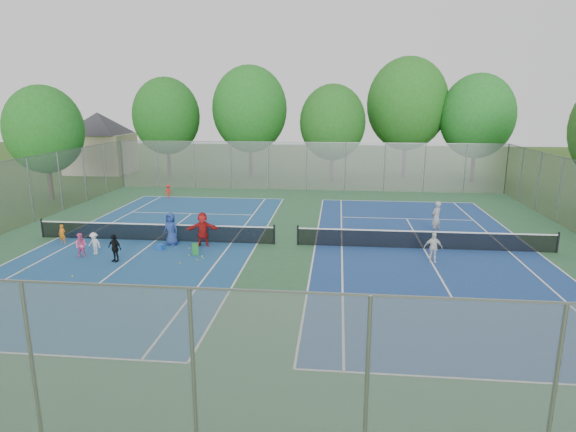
% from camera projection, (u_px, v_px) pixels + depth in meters
% --- Properties ---
extents(ground, '(120.00, 120.00, 0.00)m').
position_uv_depth(ground, '(286.00, 245.00, 24.97)').
color(ground, '#2C4E18').
rests_on(ground, ground).
extents(court_pad, '(32.00, 32.00, 0.01)m').
position_uv_depth(court_pad, '(286.00, 245.00, 24.97)').
color(court_pad, '#2C5D39').
rests_on(court_pad, ground).
extents(court_left, '(10.97, 23.77, 0.01)m').
position_uv_depth(court_left, '(156.00, 241.00, 25.67)').
color(court_left, navy).
rests_on(court_left, court_pad).
extents(court_right, '(10.97, 23.77, 0.01)m').
position_uv_depth(court_right, '(424.00, 249.00, 24.26)').
color(court_right, navy).
rests_on(court_right, court_pad).
extents(net_left, '(12.87, 0.10, 0.91)m').
position_uv_depth(net_left, '(155.00, 233.00, 25.57)').
color(net_left, black).
rests_on(net_left, ground).
extents(net_right, '(12.87, 0.10, 0.91)m').
position_uv_depth(net_right, '(424.00, 240.00, 24.16)').
color(net_right, black).
rests_on(net_right, ground).
extents(fence_north, '(32.00, 0.10, 4.00)m').
position_uv_depth(fence_north, '(307.00, 166.00, 39.99)').
color(fence_north, gray).
rests_on(fence_north, ground).
extents(fence_south, '(32.00, 0.10, 4.00)m').
position_uv_depth(fence_south, '(194.00, 388.00, 9.03)').
color(fence_south, gray).
rests_on(fence_south, ground).
extents(house, '(11.03, 11.03, 7.30)m').
position_uv_depth(house, '(99.00, 132.00, 49.44)').
color(house, '#B7A88C').
rests_on(house, ground).
extents(tree_nw, '(6.40, 6.40, 9.58)m').
position_uv_depth(tree_nw, '(166.00, 116.00, 46.31)').
color(tree_nw, '#443326').
rests_on(tree_nw, ground).
extents(tree_nl, '(7.20, 7.20, 10.69)m').
position_uv_depth(tree_nl, '(250.00, 109.00, 46.32)').
color(tree_nl, '#443326').
rests_on(tree_nl, ground).
extents(tree_nc, '(6.00, 6.00, 8.85)m').
position_uv_depth(tree_nc, '(332.00, 123.00, 43.84)').
color(tree_nc, '#443326').
rests_on(tree_nc, ground).
extents(tree_nr, '(7.60, 7.60, 11.42)m').
position_uv_depth(tree_nr, '(407.00, 104.00, 45.66)').
color(tree_nr, '#443326').
rests_on(tree_nr, ground).
extents(tree_ne, '(6.60, 6.60, 9.77)m').
position_uv_depth(tree_ne, '(477.00, 116.00, 43.36)').
color(tree_ne, '#443326').
rests_on(tree_ne, ground).
extents(tree_side_w, '(5.60, 5.60, 8.47)m').
position_uv_depth(tree_side_w, '(44.00, 130.00, 35.35)').
color(tree_side_w, '#443326').
rests_on(tree_side_w, ground).
extents(ball_crate, '(0.40, 0.40, 0.27)m').
position_uv_depth(ball_crate, '(161.00, 247.00, 24.12)').
color(ball_crate, '#1850B6').
rests_on(ball_crate, ground).
extents(ball_hopper, '(0.37, 0.37, 0.57)m').
position_uv_depth(ball_hopper, '(195.00, 249.00, 23.26)').
color(ball_hopper, '#258A34').
rests_on(ball_hopper, ground).
extents(student_a, '(0.40, 0.28, 1.03)m').
position_uv_depth(student_a, '(62.00, 234.00, 25.05)').
color(student_a, orange).
rests_on(student_a, ground).
extents(student_b, '(0.58, 0.45, 1.18)m').
position_uv_depth(student_b, '(81.00, 246.00, 22.81)').
color(student_b, pink).
rests_on(student_b, ground).
extents(student_c, '(0.79, 0.57, 1.10)m').
position_uv_depth(student_c, '(94.00, 243.00, 23.28)').
color(student_c, silver).
rests_on(student_c, ground).
extents(student_d, '(0.83, 0.56, 1.31)m').
position_uv_depth(student_d, '(115.00, 248.00, 22.19)').
color(student_d, black).
rests_on(student_d, ground).
extents(student_e, '(0.97, 0.79, 1.72)m').
position_uv_depth(student_e, '(171.00, 229.00, 24.74)').
color(student_e, navy).
rests_on(student_e, ground).
extents(student_f, '(1.71, 0.79, 1.78)m').
position_uv_depth(student_f, '(203.00, 229.00, 24.54)').
color(student_f, '#AD1918').
rests_on(student_f, ground).
extents(child_far_baseline, '(0.75, 0.57, 1.02)m').
position_uv_depth(child_far_baseline, '(168.00, 191.00, 37.04)').
color(child_far_baseline, red).
rests_on(child_far_baseline, ground).
extents(instructor, '(0.81, 0.80, 1.89)m').
position_uv_depth(instructor, '(436.00, 218.00, 26.77)').
color(instructor, gray).
rests_on(instructor, ground).
extents(teen_court_b, '(0.83, 0.36, 1.41)m').
position_uv_depth(teen_court_b, '(433.00, 247.00, 22.13)').
color(teen_court_b, white).
rests_on(teen_court_b, ground).
extents(tennis_ball_0, '(0.07, 0.07, 0.07)m').
position_uv_depth(tennis_ball_0, '(180.00, 264.00, 21.94)').
color(tennis_ball_0, gold).
rests_on(tennis_ball_0, ground).
extents(tennis_ball_1, '(0.07, 0.07, 0.07)m').
position_uv_depth(tennis_ball_1, '(72.00, 277.00, 20.31)').
color(tennis_ball_1, '#E3F138').
rests_on(tennis_ball_1, ground).
extents(tennis_ball_2, '(0.07, 0.07, 0.07)m').
position_uv_depth(tennis_ball_2, '(194.00, 254.00, 23.36)').
color(tennis_ball_2, '#AECC2F').
rests_on(tennis_ball_2, ground).
extents(tennis_ball_3, '(0.07, 0.07, 0.07)m').
position_uv_depth(tennis_ball_3, '(202.00, 257.00, 22.94)').
color(tennis_ball_3, '#C2E535').
rests_on(tennis_ball_3, ground).
extents(tennis_ball_4, '(0.07, 0.07, 0.07)m').
position_uv_depth(tennis_ball_4, '(146.00, 292.00, 18.67)').
color(tennis_ball_4, gold).
rests_on(tennis_ball_4, ground).
extents(tennis_ball_5, '(0.07, 0.07, 0.07)m').
position_uv_depth(tennis_ball_5, '(25.00, 269.00, 21.26)').
color(tennis_ball_5, '#B6C62E').
rests_on(tennis_ball_5, ground).
extents(tennis_ball_6, '(0.07, 0.07, 0.07)m').
position_uv_depth(tennis_ball_6, '(189.00, 256.00, 23.11)').
color(tennis_ball_6, '#B7DF33').
rests_on(tennis_ball_6, ground).
extents(tennis_ball_7, '(0.07, 0.07, 0.07)m').
position_uv_depth(tennis_ball_7, '(19.00, 273.00, 20.75)').
color(tennis_ball_7, '#BCD030').
rests_on(tennis_ball_7, ground).
extents(tennis_ball_8, '(0.07, 0.07, 0.07)m').
position_uv_depth(tennis_ball_8, '(203.00, 259.00, 22.63)').
color(tennis_ball_8, '#B4C42D').
rests_on(tennis_ball_8, ground).
extents(tennis_ball_9, '(0.07, 0.07, 0.07)m').
position_uv_depth(tennis_ball_9, '(189.00, 249.00, 24.21)').
color(tennis_ball_9, '#A8C72E').
rests_on(tennis_ball_9, ground).
extents(tennis_ball_10, '(0.07, 0.07, 0.07)m').
position_uv_depth(tennis_ball_10, '(181.00, 287.00, 19.14)').
color(tennis_ball_10, '#A9D030').
rests_on(tennis_ball_10, ground).
extents(tennis_ball_11, '(0.07, 0.07, 0.07)m').
position_uv_depth(tennis_ball_11, '(197.00, 260.00, 22.44)').
color(tennis_ball_11, gold).
rests_on(tennis_ball_11, ground).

